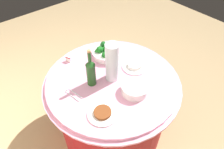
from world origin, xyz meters
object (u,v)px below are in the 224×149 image
(wine_bottle, at_px, (91,72))
(decorative_fruit_vase, at_px, (112,63))
(broccoli_bowl, at_px, (107,52))
(label_placard_front, at_px, (68,59))
(plate_stack, at_px, (135,89))
(serving_tongs, at_px, (73,94))
(food_plate_stir_fry, at_px, (103,113))
(food_plate_rice, at_px, (135,66))

(wine_bottle, bearing_deg, decorative_fruit_vase, -109.49)
(broccoli_bowl, distance_m, label_placard_front, 0.36)
(plate_stack, relative_size, decorative_fruit_vase, 0.62)
(decorative_fruit_vase, height_order, serving_tongs, decorative_fruit_vase)
(serving_tongs, xyz_separation_m, label_placard_front, (0.37, -0.18, 0.03))
(label_placard_front, bearing_deg, broccoli_bowl, -117.46)
(food_plate_stir_fry, bearing_deg, broccoli_bowl, -41.67)
(broccoli_bowl, height_order, food_plate_stir_fry, broccoli_bowl)
(wine_bottle, distance_m, food_plate_rice, 0.43)
(wine_bottle, height_order, serving_tongs, wine_bottle)
(broccoli_bowl, distance_m, food_plate_rice, 0.30)
(decorative_fruit_vase, xyz_separation_m, food_plate_stir_fry, (-0.24, 0.29, -0.15))
(plate_stack, bearing_deg, food_plate_stir_fry, 90.65)
(serving_tongs, distance_m, food_plate_rice, 0.59)
(wine_bottle, distance_m, decorative_fruit_vase, 0.18)
(decorative_fruit_vase, relative_size, label_placard_front, 6.18)
(wine_bottle, xyz_separation_m, label_placard_front, (0.36, 0.00, -0.10))
(food_plate_stir_fry, distance_m, food_plate_rice, 0.57)
(label_placard_front, bearing_deg, food_plate_stir_fry, 169.75)
(food_plate_rice, bearing_deg, food_plate_stir_fry, 111.70)
(food_plate_stir_fry, bearing_deg, food_plate_rice, -68.30)
(serving_tongs, height_order, food_plate_stir_fry, food_plate_stir_fry)
(food_plate_rice, distance_m, label_placard_front, 0.60)
(plate_stack, bearing_deg, decorative_fruit_vase, 8.16)
(broccoli_bowl, bearing_deg, label_placard_front, 62.54)
(broccoli_bowl, bearing_deg, food_plate_stir_fry, 138.33)
(decorative_fruit_vase, distance_m, serving_tongs, 0.39)
(broccoli_bowl, bearing_deg, decorative_fruit_vase, 149.84)
(serving_tongs, bearing_deg, food_plate_stir_fry, -167.90)
(label_placard_front, bearing_deg, wine_bottle, -179.42)
(broccoli_bowl, distance_m, decorative_fruit_vase, 0.31)
(plate_stack, xyz_separation_m, food_plate_stir_fry, (-0.00, 0.32, -0.02))
(plate_stack, height_order, food_plate_stir_fry, plate_stack)
(broccoli_bowl, distance_m, wine_bottle, 0.38)
(wine_bottle, bearing_deg, label_placard_front, 0.58)
(decorative_fruit_vase, xyz_separation_m, label_placard_front, (0.42, 0.17, -0.13))
(plate_stack, bearing_deg, wine_bottle, 34.45)
(food_plate_rice, bearing_deg, serving_tongs, 82.26)
(wine_bottle, distance_m, serving_tongs, 0.22)
(serving_tongs, bearing_deg, wine_bottle, -88.25)
(broccoli_bowl, height_order, wine_bottle, wine_bottle)
(wine_bottle, relative_size, label_placard_front, 6.11)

